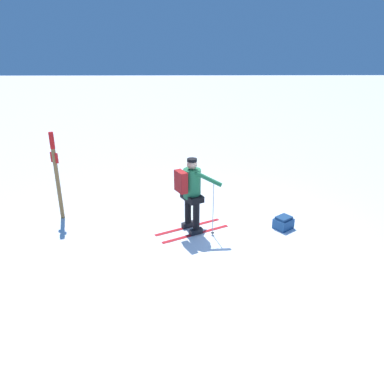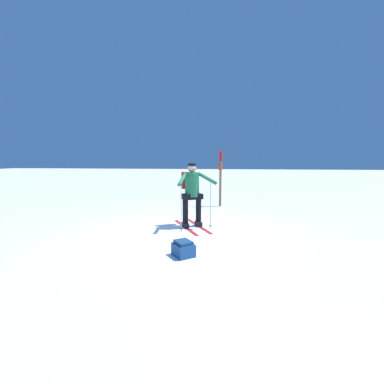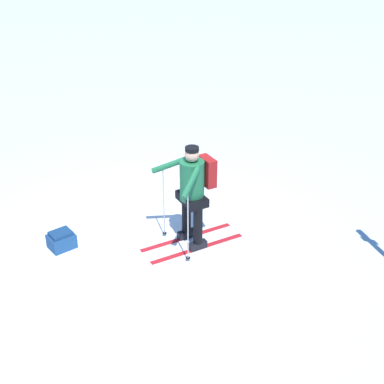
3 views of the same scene
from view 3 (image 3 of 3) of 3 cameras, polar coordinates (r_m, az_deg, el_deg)
The scene contains 3 objects.
ground_plane at distance 9.02m, azimuth -4.45°, elevation -5.01°, with size 80.00×80.00×0.00m, color white.
skier at distance 8.37m, azimuth 0.13°, elevation 0.36°, with size 1.30×1.71×1.73m.
dropped_backpack at distance 8.96m, azimuth -13.75°, elevation -5.01°, with size 0.51×0.52×0.30m.
Camera 3 is at (-7.52, -0.59, 4.94)m, focal length 50.00 mm.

